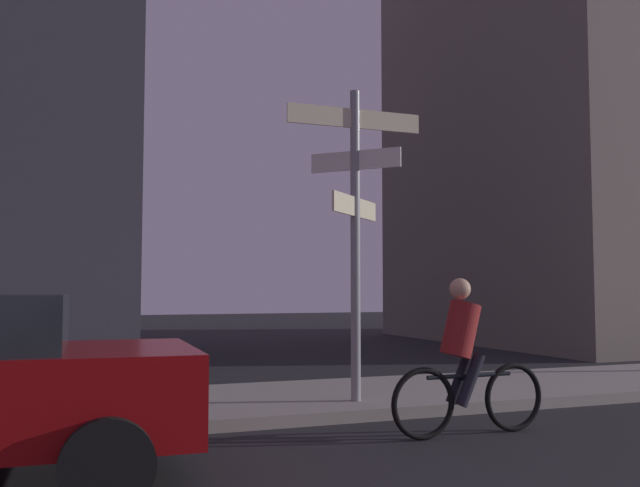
% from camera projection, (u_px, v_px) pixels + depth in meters
% --- Properties ---
extents(sidewalk_kerb, '(40.00, 2.67, 0.14)m').
position_uv_depth(sidewalk_kerb, '(415.00, 393.00, 9.52)').
color(sidewalk_kerb, gray).
rests_on(sidewalk_kerb, ground_plane).
extents(signpost, '(1.78, 1.01, 3.84)m').
position_uv_depth(signpost, '(355.00, 212.00, 8.59)').
color(signpost, gray).
rests_on(signpost, sidewalk_kerb).
extents(cyclist, '(1.82, 0.34, 1.61)m').
position_uv_depth(cyclist, '(465.00, 362.00, 7.11)').
color(cyclist, black).
rests_on(cyclist, ground_plane).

